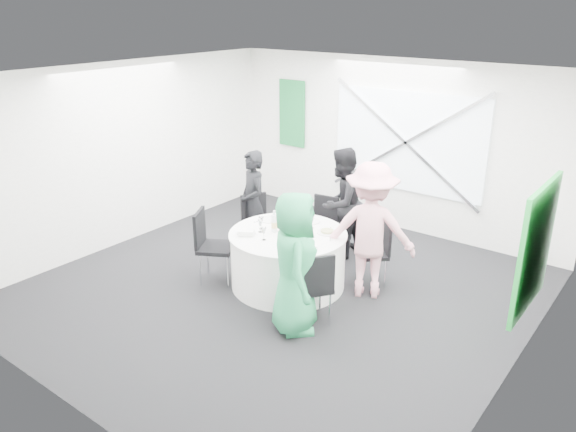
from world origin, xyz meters
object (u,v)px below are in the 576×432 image
Objects in this scene: person_woman_pink at (370,230)px; person_woman_green at (295,263)px; chair_back_left at (257,220)px; chair_front_right at (314,283)px; chair_front_left at (209,240)px; person_man_back at (341,203)px; clear_water_bottle at (274,223)px; chair_back_right at (378,248)px; banquet_table at (288,259)px; chair_back at (323,222)px; green_water_bottle at (304,225)px; person_man_back_left at (253,203)px.

person_woman_pink reaches higher than person_woman_green.
chair_back_left is 1.00× the size of chair_front_right.
chair_front_right is 1.78m from chair_front_left.
chair_front_right is 0.55× the size of person_woman_green.
person_man_back is 5.67× the size of clear_water_bottle.
chair_back_right is 0.53× the size of person_man_back.
person_woman_pink is (0.97, 0.44, 0.51)m from banquet_table.
person_man_back is (0.04, 1.24, 0.45)m from banquet_table.
chair_back is 0.99m from chair_back_left.
chair_back_right is at bearing -147.39° from chair_front_right.
chair_back_right is 2.28m from chair_front_left.
person_woman_green is at bearing -47.91° from chair_back_right.
person_man_back is (-0.88, 0.45, 0.31)m from chair_back_right.
person_woman_green reaches higher than chair_back_left.
chair_front_right is 1.20m from clear_water_bottle.
person_woman_pink reaches higher than green_water_bottle.
chair_back_left is at bearing 11.04° from person_man_back_left.
person_woman_green is at bearing -40.03° from clear_water_bottle.
person_woman_pink is at bearing -52.87° from person_woman_green.
banquet_table is 1.68× the size of chair_back_left.
chair_back is 0.58× the size of person_man_back_left.
chair_back is 3.09× the size of green_water_bottle.
chair_back_right is at bearing -48.45° from person_woman_green.
chair_front_left is at bearing -56.86° from chair_front_right.
chair_front_left is at bearing 2.50° from person_woman_pink.
banquet_table is at bearing -0.00° from person_woman_green.
chair_back_left reaches higher than chair_back_right.
banquet_table is 0.98× the size of person_man_back_left.
person_man_back_left is 0.95× the size of person_man_back.
chair_back reaches higher than chair_back_right.
chair_front_right is 3.13× the size of green_water_bottle.
person_man_back_left is (-0.14, 1.07, 0.20)m from chair_front_left.
person_man_back reaches higher than person_man_back_left.
banquet_table is 1.18m from person_woman_green.
green_water_bottle is at bearing -101.28° from chair_front_right.
chair_back_right is 1.65m from person_woman_green.
chair_front_left is at bearing 38.82° from person_woman_green.
chair_back_left is 0.52× the size of person_woman_pink.
chair_back_left is 3.16× the size of clear_water_bottle.
green_water_bottle is at bearing -79.49° from chair_back.
person_man_back reaches higher than green_water_bottle.
person_woman_pink is (0.93, -0.80, 0.06)m from person_man_back.
banquet_table is 0.54m from green_water_bottle.
person_woman_green is (0.68, -2.06, 0.01)m from person_man_back.
chair_back_left is at bearing 10.58° from person_woman_green.
person_woman_green is at bearing -129.30° from chair_front_left.
person_woman_green is at bearing -48.70° from banquet_table.
chair_front_left is (-1.85, -1.32, 0.08)m from chair_back_right.
person_woman_pink reaches higher than chair_front_right.
person_man_back is at bearing -120.83° from chair_front_right.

